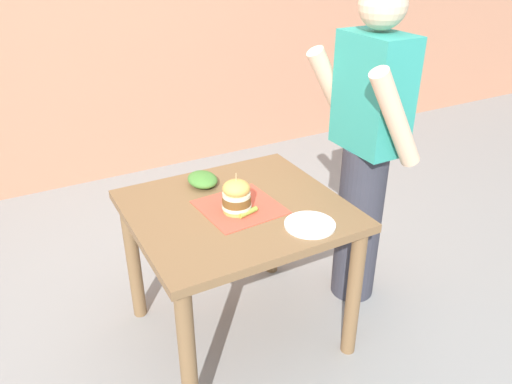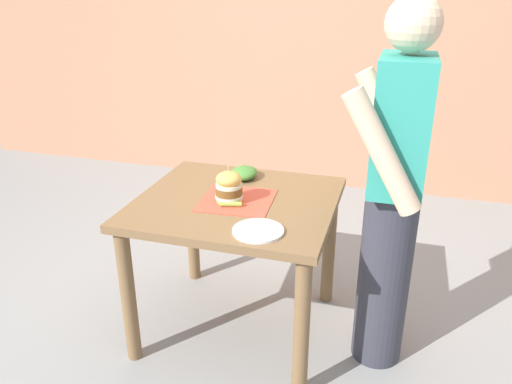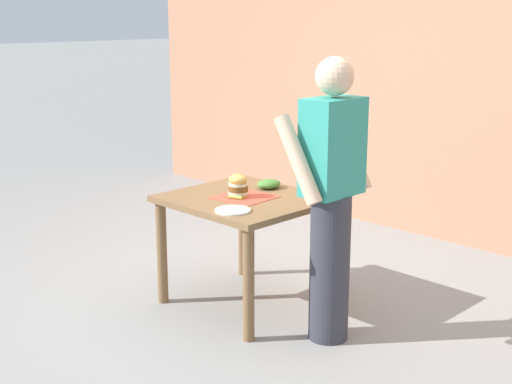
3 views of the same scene
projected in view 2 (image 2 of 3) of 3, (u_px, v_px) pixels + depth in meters
ground_plane at (238, 325)px, 2.72m from camera, size 80.00×80.00×0.00m
patio_table at (237, 223)px, 2.48m from camera, size 0.88×0.95×0.75m
serving_paper at (237, 200)px, 2.41m from camera, size 0.36×0.36×0.00m
sandwich at (229, 187)px, 2.36m from camera, size 0.13×0.13×0.19m
pickle_spear at (231, 204)px, 2.33m from camera, size 0.05×0.10×0.02m
side_plate_with_forks at (258, 231)px, 2.11m from camera, size 0.22×0.22×0.02m
side_salad at (244, 173)px, 2.67m from camera, size 0.18×0.14×0.06m
diner_across_table at (393, 191)px, 2.17m from camera, size 0.55×0.35×1.69m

